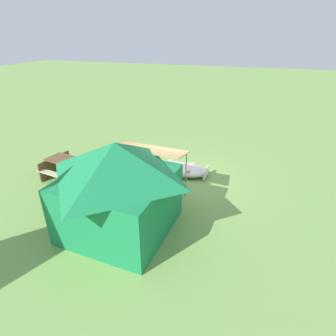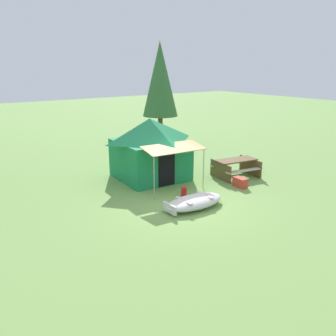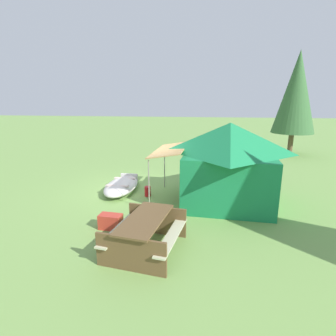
{
  "view_description": "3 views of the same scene",
  "coord_description": "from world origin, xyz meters",
  "px_view_note": "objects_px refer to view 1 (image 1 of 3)",
  "views": [
    {
      "loc": [
        -2.59,
        8.69,
        5.05
      ],
      "look_at": [
        0.02,
        0.94,
        1.01
      ],
      "focal_mm": 29.4,
      "sensor_mm": 36.0,
      "label": 1
    },
    {
      "loc": [
        -7.45,
        -9.62,
        4.81
      ],
      "look_at": [
        0.52,
        1.51,
        0.85
      ],
      "focal_mm": 38.58,
      "sensor_mm": 36.0,
      "label": 2
    },
    {
      "loc": [
        9.27,
        2.29,
        3.35
      ],
      "look_at": [
        -0.16,
        1.04,
        0.88
      ],
      "focal_mm": 29.01,
      "sensor_mm": 36.0,
      "label": 3
    }
  ],
  "objects_px": {
    "beached_rowboat": "(179,169)",
    "picnic_table": "(70,167)",
    "fuel_can": "(161,180)",
    "canvas_cabin_tent": "(118,186)",
    "cooler_box": "(107,165)"
  },
  "relations": [
    {
      "from": "beached_rowboat",
      "to": "fuel_can",
      "type": "height_order",
      "value": "beached_rowboat"
    },
    {
      "from": "cooler_box",
      "to": "fuel_can",
      "type": "distance_m",
      "value": 2.57
    },
    {
      "from": "beached_rowboat",
      "to": "cooler_box",
      "type": "relative_size",
      "value": 3.94
    },
    {
      "from": "beached_rowboat",
      "to": "picnic_table",
      "type": "bearing_deg",
      "value": 24.39
    },
    {
      "from": "picnic_table",
      "to": "fuel_can",
      "type": "xyz_separation_m",
      "value": [
        -3.42,
        -0.66,
        -0.31
      ]
    },
    {
      "from": "beached_rowboat",
      "to": "fuel_can",
      "type": "bearing_deg",
      "value": 70.34
    },
    {
      "from": "beached_rowboat",
      "to": "canvas_cabin_tent",
      "type": "bearing_deg",
      "value": 80.62
    },
    {
      "from": "canvas_cabin_tent",
      "to": "picnic_table",
      "type": "relative_size",
      "value": 1.98
    },
    {
      "from": "beached_rowboat",
      "to": "canvas_cabin_tent",
      "type": "xyz_separation_m",
      "value": [
        0.62,
        3.74,
        1.14
      ]
    },
    {
      "from": "beached_rowboat",
      "to": "cooler_box",
      "type": "height_order",
      "value": "beached_rowboat"
    },
    {
      "from": "canvas_cabin_tent",
      "to": "cooler_box",
      "type": "height_order",
      "value": "canvas_cabin_tent"
    },
    {
      "from": "fuel_can",
      "to": "picnic_table",
      "type": "bearing_deg",
      "value": 10.97
    },
    {
      "from": "picnic_table",
      "to": "fuel_can",
      "type": "distance_m",
      "value": 3.5
    },
    {
      "from": "canvas_cabin_tent",
      "to": "cooler_box",
      "type": "distance_m",
      "value": 4.06
    },
    {
      "from": "picnic_table",
      "to": "fuel_can",
      "type": "height_order",
      "value": "picnic_table"
    }
  ]
}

